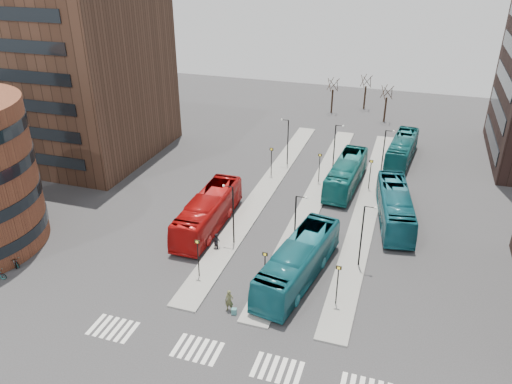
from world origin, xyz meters
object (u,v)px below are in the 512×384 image
(commuter_b, at_px, (293,250))
(bicycle_far, at_px, (15,261))
(traveller, at_px, (229,301))
(bicycle_mid, at_px, (13,262))
(teal_bus_a, at_px, (298,261))
(teal_bus_c, at_px, (395,206))
(commuter_c, at_px, (299,247))
(suitcase, at_px, (234,311))
(red_bus, at_px, (208,212))
(commuter_a, at_px, (217,241))
(teal_bus_b, at_px, (346,173))
(teal_bus_d, at_px, (402,149))

(commuter_b, bearing_deg, bicycle_far, 101.57)
(traveller, distance_m, bicycle_mid, 20.69)
(teal_bus_a, xyz_separation_m, traveller, (-4.16, -5.75, -0.85))
(teal_bus_c, relative_size, traveller, 6.59)
(commuter_c, relative_size, bicycle_far, 1.02)
(suitcase, distance_m, bicycle_mid, 21.18)
(teal_bus_c, distance_m, commuter_b, 13.02)
(teal_bus_c, xyz_separation_m, commuter_c, (-7.88, -9.29, -0.84))
(teal_bus_c, height_order, traveller, teal_bus_c)
(teal_bus_a, distance_m, bicycle_mid, 25.65)
(commuter_b, bearing_deg, commuter_c, -39.91)
(teal_bus_a, distance_m, commuter_c, 3.79)
(teal_bus_c, distance_m, bicycle_far, 37.14)
(teal_bus_c, height_order, commuter_b, teal_bus_c)
(commuter_b, distance_m, bicycle_mid, 25.36)
(suitcase, bearing_deg, red_bus, 109.33)
(teal_bus_a, distance_m, commuter_a, 8.81)
(red_bus, xyz_separation_m, teal_bus_b, (11.85, 13.82, -0.07))
(red_bus, distance_m, traveller, 13.33)
(suitcase, distance_m, bicycle_far, 21.18)
(red_bus, relative_size, commuter_c, 7.15)
(teal_bus_b, xyz_separation_m, commuter_b, (-2.21, -16.68, -0.79))
(teal_bus_b, height_order, bicycle_far, teal_bus_b)
(suitcase, distance_m, commuter_b, 9.31)
(teal_bus_b, bearing_deg, teal_bus_c, -44.15)
(teal_bus_b, xyz_separation_m, bicycle_far, (-25.85, -25.60, -1.24))
(teal_bus_a, height_order, traveller, teal_bus_a)
(traveller, relative_size, commuter_a, 1.13)
(teal_bus_d, bearing_deg, traveller, -101.59)
(suitcase, distance_m, commuter_c, 10.10)
(teal_bus_c, relative_size, commuter_c, 7.00)
(red_bus, bearing_deg, traveller, -60.64)
(teal_bus_d, xyz_separation_m, bicycle_mid, (-31.65, -36.20, -1.12))
(teal_bus_a, height_order, bicycle_mid, teal_bus_a)
(suitcase, xyz_separation_m, red_bus, (-7.18, 11.82, 1.51))
(teal_bus_b, height_order, traveller, teal_bus_b)
(red_bus, relative_size, traveller, 6.73)
(red_bus, relative_size, commuter_a, 7.57)
(teal_bus_d, relative_size, commuter_b, 6.42)
(traveller, xyz_separation_m, bicycle_far, (-20.68, -0.28, -0.48))
(suitcase, distance_m, teal_bus_b, 26.10)
(bicycle_mid, bearing_deg, commuter_a, -38.60)
(teal_bus_b, distance_m, commuter_a, 19.83)
(commuter_a, distance_m, bicycle_far, 18.30)
(red_bus, distance_m, teal_bus_c, 19.31)
(teal_bus_b, xyz_separation_m, teal_bus_d, (5.79, 10.34, -0.08))
(suitcase, relative_size, traveller, 0.27)
(teal_bus_a, relative_size, commuter_b, 7.12)
(bicycle_mid, bearing_deg, red_bus, -25.29)
(suitcase, xyz_separation_m, teal_bus_c, (10.76, 18.95, 1.47))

